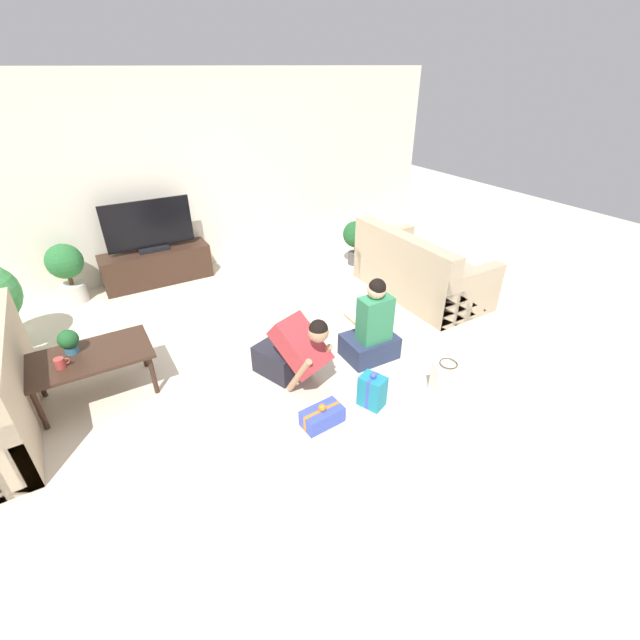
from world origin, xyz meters
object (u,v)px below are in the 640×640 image
gift_box_b (372,391)px  tabletop_plant (69,341)px  sofa_right (419,272)px  potted_plant_corner_right (356,237)px  gift_box_a (322,416)px  person_kneeling (293,352)px  gift_bag_a (446,378)px  tv (149,229)px  coffee_table (90,359)px  tv_console (157,266)px  mug (60,363)px  dog (293,332)px  potted_plant_back_left (67,268)px  person_sitting (372,331)px

gift_box_b → tabletop_plant: 2.67m
sofa_right → potted_plant_corner_right: bearing=6.8°
gift_box_a → person_kneeling: bearing=84.9°
person_kneeling → gift_bag_a: (1.13, -0.84, -0.19)m
tv → gift_bag_a: size_ratio=3.49×
coffee_table → gift_box_b: bearing=-34.0°
tv → potted_plant_corner_right: size_ratio=1.69×
tv_console → person_kneeling: 2.96m
person_kneeling → mug: person_kneeling is taller
tv_console → tabletop_plant: 2.37m
gift_box_a → gift_box_b: (0.50, -0.03, 0.08)m
tv → dog: bearing=-71.3°
gift_box_b → tv: bearing=106.2°
tv → person_kneeling: 2.99m
person_kneeling → gift_bag_a: bearing=-56.7°
tv → tabletop_plant: 2.35m
coffee_table → gift_box_b: (2.06, -1.38, -0.24)m
coffee_table → gift_box_a: 2.09m
gift_bag_a → mug: (-2.96, 1.50, 0.34)m
person_kneeling → gift_box_b: person_kneeling is taller
sofa_right → tv_console: bearing=53.5°
gift_box_a → gift_bag_a: (1.19, -0.22, 0.08)m
gift_box_a → mug: 2.22m
person_kneeling → potted_plant_back_left: bearing=99.8°
coffee_table → dog: bearing=-8.6°
tv → tabletop_plant: size_ratio=5.00×
sofa_right → potted_plant_back_left: sofa_right is taller
tv_console → gift_box_a: (0.53, -3.52, -0.16)m
tabletop_plant → person_sitting: bearing=-19.2°
tv_console → gift_bag_a: tv_console is taller
potted_plant_corner_right → sofa_right: bearing=-83.2°
gift_box_b → tabletop_plant: bearing=145.4°
dog → gift_box_b: gift_box_b is taller
person_sitting → tabletop_plant: bearing=-17.5°
potted_plant_corner_right → gift_bag_a: 3.03m
sofa_right → person_sitting: bearing=121.5°
tv_console → gift_box_a: bearing=-81.4°
sofa_right → gift_box_a: bearing=121.6°
tv → dog: tv is taller
person_sitting → coffee_table: bearing=-16.0°
person_sitting → tabletop_plant: (-2.59, 0.90, 0.24)m
mug → potted_plant_back_left: bearing=85.2°
gift_box_b → gift_bag_a: 0.72m
gift_box_a → tabletop_plant: 2.28m
potted_plant_corner_right → person_kneeling: 2.92m
potted_plant_back_left → mug: 2.20m
tv_console → tabletop_plant: tabletop_plant is taller
tv_console → gift_bag_a: bearing=-65.3°
person_sitting → gift_box_a: size_ratio=2.50×
gift_box_a → gift_box_b: size_ratio=1.02×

